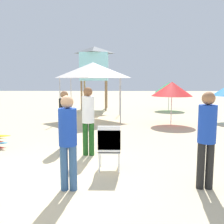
{
  "coord_description": "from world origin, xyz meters",
  "views": [
    {
      "loc": [
        1.5,
        -4.43,
        1.97
      ],
      "look_at": [
        1.37,
        3.43,
        0.95
      ],
      "focal_mm": 39.75,
      "sensor_mm": 36.0,
      "label": 1
    }
  ],
  "objects_px": {
    "lifeguard_tower": "(94,64)",
    "beach_umbrella_left": "(169,87)",
    "lifeguard_near_left": "(68,137)",
    "popup_canopy": "(93,70)",
    "beach_umbrella_mid": "(172,89)",
    "stacked_plastic_chairs": "(109,144)",
    "lifeguard_far_right": "(207,134)",
    "lifeguard_near_right": "(65,115)",
    "lifeguard_near_center": "(88,116)"
  },
  "relations": [
    {
      "from": "lifeguard_tower",
      "to": "beach_umbrella_left",
      "type": "height_order",
      "value": "lifeguard_tower"
    },
    {
      "from": "lifeguard_tower",
      "to": "lifeguard_near_left",
      "type": "bearing_deg",
      "value": -87.21
    },
    {
      "from": "popup_canopy",
      "to": "beach_umbrella_mid",
      "type": "bearing_deg",
      "value": -24.42
    },
    {
      "from": "stacked_plastic_chairs",
      "to": "lifeguard_tower",
      "type": "bearing_deg",
      "value": 96.47
    },
    {
      "from": "lifeguard_far_right",
      "to": "beach_umbrella_left",
      "type": "relative_size",
      "value": 0.95
    },
    {
      "from": "lifeguard_near_right",
      "to": "lifeguard_tower",
      "type": "height_order",
      "value": "lifeguard_tower"
    },
    {
      "from": "lifeguard_near_left",
      "to": "lifeguard_far_right",
      "type": "relative_size",
      "value": 0.97
    },
    {
      "from": "lifeguard_near_left",
      "to": "beach_umbrella_mid",
      "type": "relative_size",
      "value": 0.9
    },
    {
      "from": "stacked_plastic_chairs",
      "to": "beach_umbrella_mid",
      "type": "xyz_separation_m",
      "value": [
        2.61,
        5.82,
        0.98
      ]
    },
    {
      "from": "stacked_plastic_chairs",
      "to": "lifeguard_far_right",
      "type": "distance_m",
      "value": 2.0
    },
    {
      "from": "beach_umbrella_left",
      "to": "beach_umbrella_mid",
      "type": "xyz_separation_m",
      "value": [
        -0.97,
        -5.16,
        0.09
      ]
    },
    {
      "from": "lifeguard_near_right",
      "to": "popup_canopy",
      "type": "distance_m",
      "value": 5.83
    },
    {
      "from": "lifeguard_near_center",
      "to": "lifeguard_near_right",
      "type": "bearing_deg",
      "value": 137.01
    },
    {
      "from": "lifeguard_far_right",
      "to": "popup_canopy",
      "type": "height_order",
      "value": "popup_canopy"
    },
    {
      "from": "stacked_plastic_chairs",
      "to": "beach_umbrella_mid",
      "type": "distance_m",
      "value": 6.45
    },
    {
      "from": "lifeguard_near_center",
      "to": "lifeguard_near_right",
      "type": "height_order",
      "value": "lifeguard_near_center"
    },
    {
      "from": "popup_canopy",
      "to": "beach_umbrella_left",
      "type": "distance_m",
      "value": 5.87
    },
    {
      "from": "lifeguard_near_center",
      "to": "beach_umbrella_mid",
      "type": "xyz_separation_m",
      "value": [
        3.19,
        4.68,
        0.54
      ]
    },
    {
      "from": "lifeguard_near_right",
      "to": "beach_umbrella_left",
      "type": "relative_size",
      "value": 0.9
    },
    {
      "from": "lifeguard_tower",
      "to": "beach_umbrella_mid",
      "type": "relative_size",
      "value": 2.2
    },
    {
      "from": "popup_canopy",
      "to": "beach_umbrella_left",
      "type": "xyz_separation_m",
      "value": [
        4.61,
        3.5,
        -0.96
      ]
    },
    {
      "from": "stacked_plastic_chairs",
      "to": "lifeguard_near_right",
      "type": "bearing_deg",
      "value": 125.91
    },
    {
      "from": "lifeguard_far_right",
      "to": "beach_umbrella_mid",
      "type": "height_order",
      "value": "beach_umbrella_mid"
    },
    {
      "from": "lifeguard_tower",
      "to": "lifeguard_far_right",
      "type": "bearing_deg",
      "value": -76.07
    },
    {
      "from": "lifeguard_near_left",
      "to": "lifeguard_near_right",
      "type": "relative_size",
      "value": 1.03
    },
    {
      "from": "popup_canopy",
      "to": "lifeguard_tower",
      "type": "xyz_separation_m",
      "value": [
        -0.27,
        4.08,
        0.6
      ]
    },
    {
      "from": "lifeguard_near_left",
      "to": "beach_umbrella_left",
      "type": "height_order",
      "value": "beach_umbrella_left"
    },
    {
      "from": "popup_canopy",
      "to": "lifeguard_tower",
      "type": "distance_m",
      "value": 4.13
    },
    {
      "from": "stacked_plastic_chairs",
      "to": "lifeguard_far_right",
      "type": "bearing_deg",
      "value": -25.68
    },
    {
      "from": "lifeguard_tower",
      "to": "lifeguard_near_right",
      "type": "bearing_deg",
      "value": -90.15
    },
    {
      "from": "lifeguard_near_left",
      "to": "lifeguard_near_center",
      "type": "height_order",
      "value": "lifeguard_near_center"
    },
    {
      "from": "beach_umbrella_left",
      "to": "lifeguard_near_center",
      "type": "bearing_deg",
      "value": -112.9
    },
    {
      "from": "lifeguard_near_left",
      "to": "lifeguard_tower",
      "type": "distance_m",
      "value": 12.69
    },
    {
      "from": "beach_umbrella_left",
      "to": "beach_umbrella_mid",
      "type": "bearing_deg",
      "value": -100.63
    },
    {
      "from": "lifeguard_near_left",
      "to": "lifeguard_near_center",
      "type": "bearing_deg",
      "value": 86.63
    },
    {
      "from": "beach_umbrella_left",
      "to": "lifeguard_far_right",
      "type": "bearing_deg",
      "value": -98.72
    },
    {
      "from": "stacked_plastic_chairs",
      "to": "lifeguard_near_center",
      "type": "distance_m",
      "value": 1.35
    },
    {
      "from": "stacked_plastic_chairs",
      "to": "lifeguard_far_right",
      "type": "relative_size",
      "value": 0.58
    },
    {
      "from": "lifeguard_near_center",
      "to": "lifeguard_tower",
      "type": "distance_m",
      "value": 10.63
    },
    {
      "from": "lifeguard_near_center",
      "to": "lifeguard_tower",
      "type": "bearing_deg",
      "value": 94.02
    },
    {
      "from": "lifeguard_near_left",
      "to": "popup_canopy",
      "type": "relative_size",
      "value": 0.6
    },
    {
      "from": "popup_canopy",
      "to": "lifeguard_tower",
      "type": "relative_size",
      "value": 0.68
    },
    {
      "from": "lifeguard_near_left",
      "to": "lifeguard_tower",
      "type": "relative_size",
      "value": 0.41
    },
    {
      "from": "beach_umbrella_mid",
      "to": "popup_canopy",
      "type": "bearing_deg",
      "value": 155.58
    },
    {
      "from": "beach_umbrella_mid",
      "to": "stacked_plastic_chairs",
      "type": "bearing_deg",
      "value": -114.16
    },
    {
      "from": "lifeguard_near_center",
      "to": "popup_canopy",
      "type": "xyz_separation_m",
      "value": [
        -0.46,
        6.33,
        1.42
      ]
    },
    {
      "from": "lifeguard_near_left",
      "to": "beach_umbrella_left",
      "type": "relative_size",
      "value": 0.92
    },
    {
      "from": "beach_umbrella_left",
      "to": "beach_umbrella_mid",
      "type": "height_order",
      "value": "beach_umbrella_mid"
    },
    {
      "from": "lifeguard_near_center",
      "to": "lifeguard_near_right",
      "type": "distance_m",
      "value": 1.04
    },
    {
      "from": "lifeguard_far_right",
      "to": "popup_canopy",
      "type": "xyz_separation_m",
      "value": [
        -2.8,
        8.32,
        1.44
      ]
    }
  ]
}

